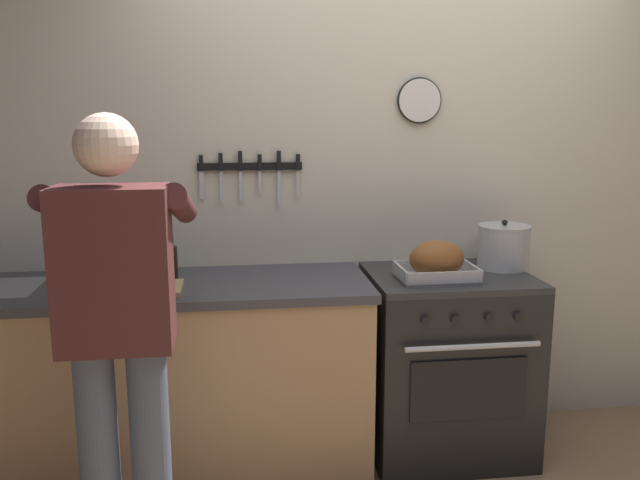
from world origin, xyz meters
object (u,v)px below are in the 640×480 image
object	(u,v)px
stock_pot	(503,247)
bottle_dish_soap	(134,262)
roasting_pan	(437,262)
bottle_olive_oil	(119,254)
cutting_board	(140,289)
person_cook	(118,320)
stove	(446,363)
bottle_soy_sauce	(171,261)
bottle_vinegar	(86,255)

from	to	relation	value
stock_pot	bottle_dish_soap	distance (m)	1.77
roasting_pan	bottle_olive_oil	world-z (taller)	bottle_olive_oil
roasting_pan	stock_pot	distance (m)	0.44
cutting_board	person_cook	bearing A→B (deg)	-89.61
roasting_pan	stove	bearing A→B (deg)	44.66
stock_pot	bottle_soy_sauce	xyz separation A→B (m)	(-1.61, 0.01, -0.03)
bottle_olive_oil	stove	bearing A→B (deg)	-4.90
stock_pot	cutting_board	distance (m)	1.74
cutting_board	stove	bearing A→B (deg)	4.89
roasting_pan	bottle_dish_soap	distance (m)	1.38
bottle_vinegar	roasting_pan	bearing A→B (deg)	-8.07
bottle_vinegar	bottle_soy_sauce	bearing A→B (deg)	-5.62
stove	bottle_vinegar	bearing A→B (deg)	175.57
cutting_board	bottle_soy_sauce	distance (m)	0.26
stove	roasting_pan	xyz separation A→B (m)	(-0.10, -0.10, 0.53)
person_cook	bottle_dish_soap	bearing A→B (deg)	-4.62
bottle_dish_soap	stove	bearing A→B (deg)	-1.54
stove	roasting_pan	bearing A→B (deg)	-135.34
stock_pot	bottle_olive_oil	bearing A→B (deg)	178.54
roasting_pan	stock_pot	bearing A→B (deg)	24.56
stove	bottle_vinegar	world-z (taller)	bottle_vinegar
stock_pot	cutting_board	world-z (taller)	stock_pot
roasting_pan	bottle_soy_sauce	world-z (taller)	bottle_soy_sauce
roasting_pan	bottle_soy_sauce	distance (m)	1.22
roasting_pan	bottle_vinegar	world-z (taller)	bottle_vinegar
stove	person_cook	size ratio (longest dim) A/B	0.54
stove	bottle_olive_oil	xyz separation A→B (m)	(-1.54, 0.13, 0.56)
bottle_soy_sauce	cutting_board	bearing A→B (deg)	-118.82
person_cook	bottle_soy_sauce	size ratio (longest dim) A/B	8.38
bottle_olive_oil	roasting_pan	bearing A→B (deg)	-8.95
cutting_board	bottle_soy_sauce	xyz separation A→B (m)	(0.12, 0.21, 0.07)
cutting_board	bottle_vinegar	bearing A→B (deg)	136.77
person_cook	stock_pot	bearing A→B (deg)	-74.00
stock_pot	person_cook	bearing A→B (deg)	-155.88
roasting_pan	cutting_board	xyz separation A→B (m)	(-1.33, -0.03, -0.07)
roasting_pan	cutting_board	distance (m)	1.33
bottle_vinegar	bottle_dish_soap	size ratio (longest dim) A/B	1.19
stove	cutting_board	distance (m)	1.50
person_cook	bottle_vinegar	size ratio (longest dim) A/B	6.10
bottle_soy_sauce	bottle_dish_soap	distance (m)	0.17
bottle_soy_sauce	bottle_olive_oil	size ratio (longest dim) A/B	0.74
stock_pot	bottle_dish_soap	bearing A→B (deg)	-178.50
bottle_soy_sauce	bottle_olive_oil	distance (m)	0.24
stove	bottle_vinegar	distance (m)	1.79
bottle_vinegar	cutting_board	bearing A→B (deg)	-43.23
person_cook	bottle_vinegar	xyz separation A→B (m)	(-0.27, 0.82, 0.06)
bottle_soy_sauce	bottle_dish_soap	world-z (taller)	bottle_dish_soap
stock_pot	cutting_board	size ratio (longest dim) A/B	0.71
person_cook	roasting_pan	xyz separation A→B (m)	(1.32, 0.59, 0.03)
roasting_pan	bottle_olive_oil	distance (m)	1.47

